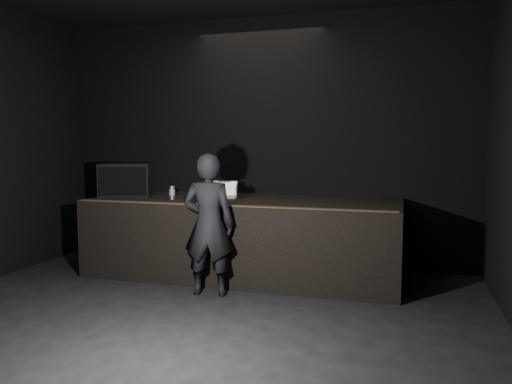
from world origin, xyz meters
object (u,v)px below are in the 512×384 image
Objects in this scene: stage_riser at (244,237)px; laptop at (224,194)px; beer_can at (172,193)px; person at (209,225)px; stage_monitor at (126,180)px.

laptop is at bearing 171.78° from stage_riser.
person is at bearing -40.86° from beer_can.
beer_can is at bearing -47.81° from person.
stage_monitor is 0.81m from beer_can.
laptop reaches higher than beer_can.
person is at bearing -47.56° from stage_monitor.
stage_monitor is 4.53× the size of beer_can.
laptop is (1.38, 0.15, -0.17)m from stage_monitor.
beer_can is at bearing -31.55° from stage_monitor.
beer_can is 0.11× the size of person.
person is (1.55, -0.84, -0.42)m from stage_monitor.
stage_riser is at bearing -103.91° from person.
laptop is 1.04m from person.
stage_monitor is at bearing -176.37° from stage_riser.
stage_riser is at bearing -15.38° from stage_monitor.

